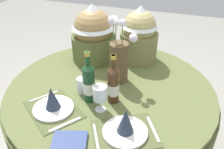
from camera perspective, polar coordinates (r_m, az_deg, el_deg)
dining_table at (r=1.74m, az=-0.37°, el=-6.83°), size 1.42×1.42×0.73m
place_setting_left at (r=1.48m, az=-13.70°, el=-6.67°), size 0.43×0.41×0.16m
place_setting_right at (r=1.29m, az=3.14°, el=-12.17°), size 0.42×0.39×0.16m
flower_vase at (r=1.63m, az=1.65°, el=3.90°), size 0.20×0.13×0.46m
wine_bottle_left at (r=1.46m, az=0.31°, el=-2.30°), size 0.07×0.07×0.32m
wine_bottle_centre at (r=1.47m, az=-5.43°, el=-1.91°), size 0.07×0.07×0.34m
wine_glass_right at (r=1.39m, az=-2.85°, el=-4.48°), size 0.08×0.08×0.17m
tumbler_mid at (r=1.59m, az=-7.06°, el=-2.54°), size 0.07×0.07×0.10m
book_on_table at (r=1.29m, az=-9.89°, el=-15.14°), size 0.20×0.17×0.02m
gift_tub_back_left at (r=1.90m, az=-4.47°, el=9.99°), size 0.34×0.34×0.45m
gift_tub_back_centre at (r=1.90m, az=6.42°, el=9.78°), size 0.29×0.29×0.44m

